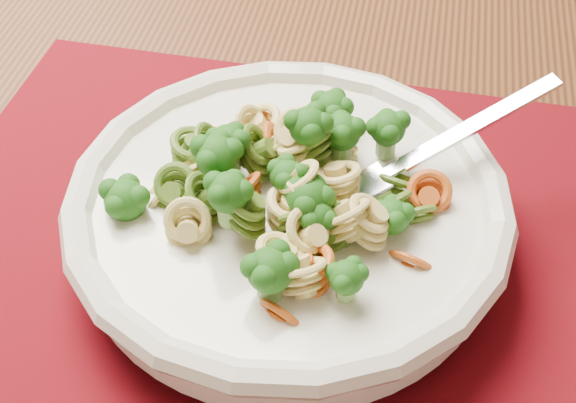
# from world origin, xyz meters

# --- Properties ---
(dining_table) EXTENTS (1.35, 0.88, 0.70)m
(dining_table) POSITION_xyz_m (0.69, -0.72, 0.60)
(dining_table) COLOR #5A3419
(dining_table) RESTS_ON ground
(placemat) EXTENTS (0.49, 0.38, 0.00)m
(placemat) POSITION_xyz_m (0.62, -0.77, 0.70)
(placemat) COLOR #5C0311
(placemat) RESTS_ON dining_table
(pasta_bowl) EXTENTS (0.28, 0.28, 0.05)m
(pasta_bowl) POSITION_xyz_m (0.62, -0.77, 0.73)
(pasta_bowl) COLOR silver
(pasta_bowl) RESTS_ON placemat
(pasta_broccoli_heap) EXTENTS (0.24, 0.24, 0.06)m
(pasta_broccoli_heap) POSITION_xyz_m (0.62, -0.77, 0.74)
(pasta_broccoli_heap) COLOR #D1C367
(pasta_broccoli_heap) RESTS_ON pasta_bowl
(fork) EXTENTS (0.17, 0.12, 0.08)m
(fork) POSITION_xyz_m (0.67, -0.75, 0.74)
(fork) COLOR silver
(fork) RESTS_ON pasta_bowl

